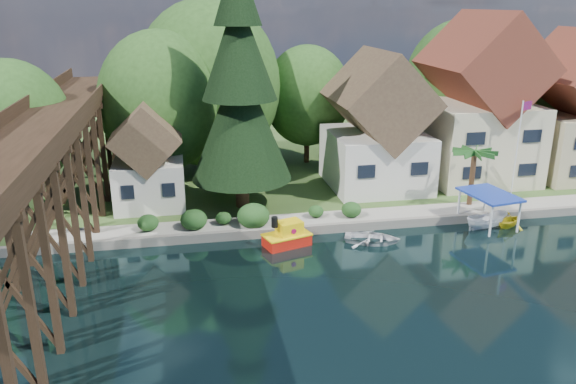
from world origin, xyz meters
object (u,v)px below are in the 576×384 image
Objects in this scene: boat_white_a at (372,237)px; tugboat at (287,236)px; boat_yellow at (509,219)px; conifer at (240,90)px; house_center at (478,110)px; house_left at (377,130)px; trestle_bridge at (45,185)px; shed at (148,162)px; boat_canopy at (488,214)px; flagpole at (519,139)px; palm_tree at (475,154)px.

tugboat is at bearing 104.36° from boat_white_a.
tugboat is 1.42× the size of boat_yellow.
conifer is 10.92m from tugboat.
house_center is 3.82× the size of boat_white_a.
house_left is 9.10m from house_center.
trestle_bridge is 3.18× the size of house_center.
shed is 24.42m from boat_canopy.
house_left is 3.30× the size of tugboat.
shed is 17.15m from boat_white_a.
tugboat is at bearing 64.21° from boat_yellow.
house_center is at bearing 9.82° from conifer.
flagpole is 2.07× the size of boat_white_a.
trestle_bridge reaches higher than boat_canopy.
trestle_bridge is 9.81× the size of palm_tree.
tugboat is (-9.14, -9.55, -4.49)m from house_left.
house_left reaches higher than palm_tree.
flagpole reaches higher than boat_canopy.
boat_yellow is (29.66, 1.50, -4.73)m from trestle_bridge.
trestle_bridge is at bearing -154.79° from house_left.
trestle_bridge is 12.14× the size of boat_white_a.
house_left is at bearing 14.93° from conifer.
shed is at bearing -175.23° from house_left.
shed is 8.67m from conifer.
conifer is at bearing 44.02° from boat_yellow.
house_left reaches higher than boat_yellow.
palm_tree is at bearing -165.19° from flagpole.
trestle_bridge reaches higher than boat_white_a.
shed reaches higher than palm_tree.
flagpole is at bearing -6.81° from shed.
boat_white_a is at bearing -30.90° from shed.
house_center reaches higher than palm_tree.
boat_yellow is (17.96, -6.32, -8.50)m from conifer.
house_center is 0.78× the size of conifer.
trestle_bridge is at bearing 66.30° from boat_yellow.
boat_canopy is (4.98, -9.30, -4.03)m from house_left.
tugboat is 14.13m from boat_canopy.
conifer reaches higher than palm_tree.
house_left reaches higher than shed.
boat_yellow is (10.24, 0.80, 0.24)m from boat_white_a.
trestle_bridge is at bearing -169.54° from flagpole.
flagpole reaches higher than palm_tree.
conifer reaches higher than flagpole.
boat_canopy is (22.98, -7.80, -2.72)m from shed.
house_center is 3.18× the size of boat_canopy.
shed is 2.35× the size of tugboat.
palm_tree is at bearing -44.63° from boat_white_a.
palm_tree is 1.24× the size of boat_white_a.
boat_yellow is at bearing -17.62° from shed.
house_left is 3.03× the size of boat_white_a.
house_left reaches higher than tugboat.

